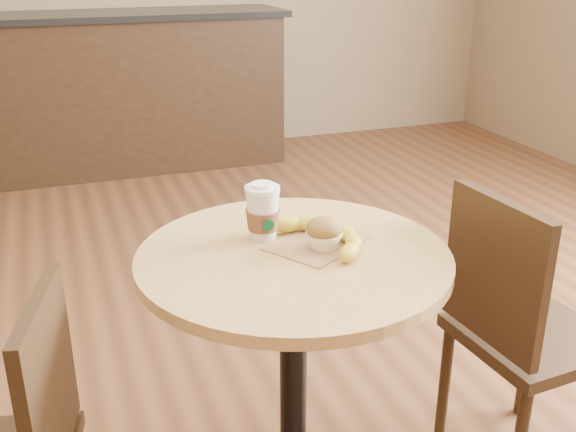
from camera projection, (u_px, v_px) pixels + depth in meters
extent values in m
cylinder|color=black|center=(293.00, 383.00, 1.76)|extent=(0.07, 0.07, 0.72)
cylinder|color=tan|center=(294.00, 258.00, 1.62)|extent=(0.76, 0.76, 0.03)
cube|color=#302011|center=(48.00, 384.00, 1.34)|extent=(0.11, 0.33, 0.37)
cube|color=#302011|center=(533.00, 336.00, 1.88)|extent=(0.40, 0.40, 0.04)
cylinder|color=#302011|center=(527.00, 358.00, 2.15)|extent=(0.03, 0.03, 0.42)
cylinder|color=#302011|center=(445.00, 382.00, 2.03)|extent=(0.03, 0.03, 0.42)
cube|color=#302011|center=(494.00, 272.00, 1.73)|extent=(0.06, 0.36, 0.39)
cube|color=black|center=(116.00, 95.00, 4.54)|extent=(2.20, 0.60, 1.00)
cube|color=black|center=(108.00, 15.00, 4.34)|extent=(2.30, 0.65, 0.04)
cube|color=#9D714B|center=(318.00, 242.00, 1.67)|extent=(0.30, 0.28, 0.00)
cylinder|color=white|center=(262.00, 189.00, 1.65)|extent=(0.09, 0.09, 0.01)
cylinder|color=white|center=(262.00, 185.00, 1.64)|extent=(0.06, 0.06, 0.01)
cylinder|color=#074A23|center=(268.00, 225.00, 1.64)|extent=(0.03, 0.00, 0.03)
ellipsoid|color=olive|center=(324.00, 228.00, 1.61)|extent=(0.09, 0.09, 0.06)
ellipsoid|color=beige|center=(324.00, 222.00, 1.61)|extent=(0.03, 0.03, 0.02)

